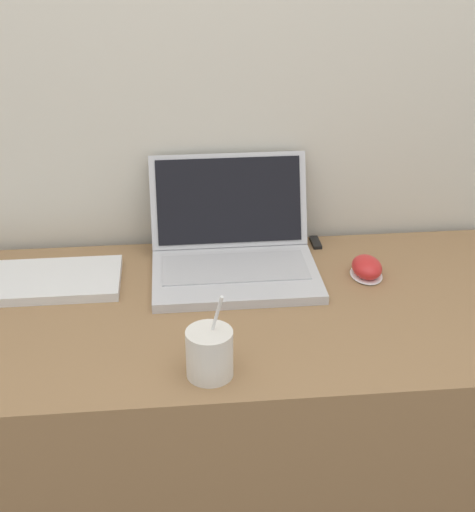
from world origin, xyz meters
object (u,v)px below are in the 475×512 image
computer_mouse (367,268)px  usb_stick (316,242)px  external_keyboard (24,282)px  laptop (233,249)px  drink_cup (210,352)px

computer_mouse → usb_stick: 0.19m
computer_mouse → usb_stick: computer_mouse is taller
external_keyboard → laptop: bearing=4.4°
laptop → drink_cup: size_ratio=2.17×
drink_cup → computer_mouse: 0.49m
computer_mouse → external_keyboard: size_ratio=0.23×
drink_cup → usb_stick: 0.57m
usb_stick → computer_mouse: bearing=-64.7°
laptop → drink_cup: bearing=-101.2°
external_keyboard → usb_stick: (0.66, 0.14, -0.01)m
drink_cup → usb_stick: drink_cup is taller
laptop → drink_cup: laptop is taller
laptop → computer_mouse: laptop is taller
laptop → usb_stick: laptop is taller
laptop → drink_cup: (-0.08, -0.39, -0.00)m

